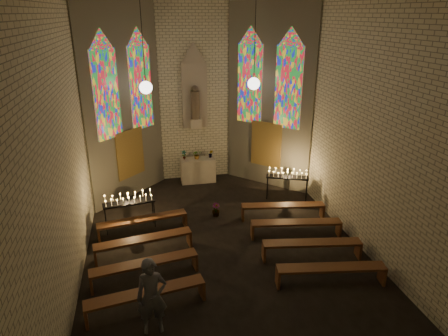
{
  "coord_description": "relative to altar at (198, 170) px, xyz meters",
  "views": [
    {
      "loc": [
        -2.12,
        -9.74,
        6.59
      ],
      "look_at": [
        0.2,
        1.21,
        2.2
      ],
      "focal_mm": 32.0,
      "sensor_mm": 36.0,
      "label": 1
    }
  ],
  "objects": [
    {
      "name": "floor",
      "position": [
        0.0,
        -5.45,
        -0.5
      ],
      "size": [
        12.0,
        12.0,
        0.0
      ],
      "primitive_type": "plane",
      "color": "black",
      "rests_on": "ground"
    },
    {
      "name": "room",
      "position": [
        -0.0,
        -2.08,
        3.22
      ],
      "size": [
        8.22,
        12.43,
        7.0
      ],
      "color": "beige",
      "rests_on": "ground"
    },
    {
      "name": "altar",
      "position": [
        0.0,
        0.0,
        0.0
      ],
      "size": [
        1.4,
        0.6,
        1.0
      ],
      "primitive_type": "cube",
      "color": "beige",
      "rests_on": "ground"
    },
    {
      "name": "flower_vase_left",
      "position": [
        -0.55,
        0.07,
        0.69
      ],
      "size": [
        0.23,
        0.18,
        0.37
      ],
      "primitive_type": "imported",
      "rotation": [
        0.0,
        0.0,
        -0.29
      ],
      "color": "#4C723F",
      "rests_on": "altar"
    },
    {
      "name": "flower_vase_center",
      "position": [
        -0.03,
        0.01,
        0.69
      ],
      "size": [
        0.38,
        0.34,
        0.38
      ],
      "primitive_type": "imported",
      "rotation": [
        0.0,
        0.0,
        0.14
      ],
      "color": "#4C723F",
      "rests_on": "altar"
    },
    {
      "name": "flower_vase_right",
      "position": [
        0.55,
        0.04,
        0.67
      ],
      "size": [
        0.22,
        0.2,
        0.33
      ],
      "primitive_type": "imported",
      "rotation": [
        0.0,
        0.0,
        -0.33
      ],
      "color": "#4C723F",
      "rests_on": "altar"
    },
    {
      "name": "aisle_flower_pot",
      "position": [
        0.14,
        -3.14,
        -0.26
      ],
      "size": [
        0.33,
        0.33,
        0.48
      ],
      "primitive_type": "imported",
      "rotation": [
        0.0,
        0.0,
        0.27
      ],
      "color": "#4C723F",
      "rests_on": "ground"
    },
    {
      "name": "votive_stand_left",
      "position": [
        -2.72,
        -3.41,
        0.52
      ],
      "size": [
        1.66,
        0.61,
        1.19
      ],
      "rotation": [
        0.0,
        0.0,
        0.14
      ],
      "color": "black",
      "rests_on": "ground"
    },
    {
      "name": "votive_stand_right",
      "position": [
        3.0,
        -2.36,
        0.48
      ],
      "size": [
        1.57,
        0.91,
        1.14
      ],
      "rotation": [
        0.0,
        0.0,
        -0.38
      ],
      "color": "black",
      "rests_on": "ground"
    },
    {
      "name": "pew_left_0",
      "position": [
        -2.33,
        -3.79,
        -0.06
      ],
      "size": [
        2.82,
        0.83,
        0.54
      ],
      "rotation": [
        0.0,
        0.0,
        0.16
      ],
      "color": "#583019",
      "rests_on": "ground"
    },
    {
      "name": "pew_right_0",
      "position": [
        2.33,
        -3.79,
        -0.06
      ],
      "size": [
        2.82,
        0.83,
        0.54
      ],
      "rotation": [
        0.0,
        0.0,
        -0.16
      ],
      "color": "#583019",
      "rests_on": "ground"
    },
    {
      "name": "pew_left_1",
      "position": [
        -2.33,
        -4.99,
        -0.06
      ],
      "size": [
        2.82,
        0.83,
        0.54
      ],
      "rotation": [
        0.0,
        0.0,
        0.16
      ],
      "color": "#583019",
      "rests_on": "ground"
    },
    {
      "name": "pew_right_1",
      "position": [
        2.33,
        -4.99,
        -0.06
      ],
      "size": [
        2.82,
        0.83,
        0.54
      ],
      "rotation": [
        0.0,
        0.0,
        -0.16
      ],
      "color": "#583019",
      "rests_on": "ground"
    },
    {
      "name": "pew_left_2",
      "position": [
        -2.33,
        -6.19,
        -0.06
      ],
      "size": [
        2.82,
        0.83,
        0.54
      ],
      "rotation": [
        0.0,
        0.0,
        0.16
      ],
      "color": "#583019",
      "rests_on": "ground"
    },
    {
      "name": "pew_right_2",
      "position": [
        2.33,
        -6.19,
        -0.06
      ],
      "size": [
        2.82,
        0.83,
        0.54
      ],
      "rotation": [
        0.0,
        0.0,
        -0.16
      ],
      "color": "#583019",
      "rests_on": "ground"
    },
    {
      "name": "pew_left_3",
      "position": [
        -2.33,
        -7.39,
        -0.06
      ],
      "size": [
        2.82,
        0.83,
        0.54
      ],
      "rotation": [
        0.0,
        0.0,
        0.16
      ],
      "color": "#583019",
      "rests_on": "ground"
    },
    {
      "name": "pew_right_3",
      "position": [
        2.33,
        -7.39,
        -0.06
      ],
      "size": [
        2.82,
        0.83,
        0.54
      ],
      "rotation": [
        0.0,
        0.0,
        -0.16
      ],
      "color": "#583019",
      "rests_on": "ground"
    },
    {
      "name": "visitor",
      "position": [
        -2.2,
        -8.07,
        0.4
      ],
      "size": [
        0.67,
        0.44,
        1.81
      ],
      "primitive_type": "imported",
      "rotation": [
        0.0,
        0.0,
        0.01
      ],
      "color": "#52545D",
      "rests_on": "ground"
    }
  ]
}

